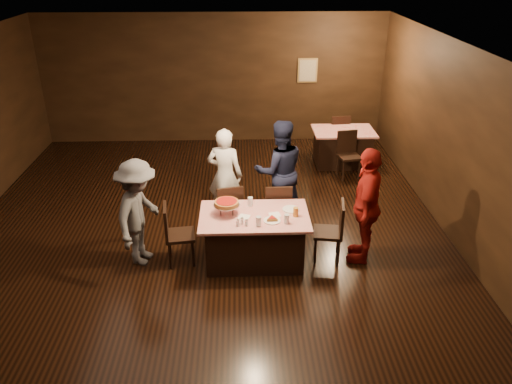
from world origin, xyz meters
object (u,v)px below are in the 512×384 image
Objects in this scene: chair_back_far at (338,134)px; diner_navy_hoodie at (280,171)px; plate_empty at (291,209)px; glass_amber at (296,212)px; diner_grey_knit at (139,213)px; chair_far_right at (277,208)px; glass_front_right at (287,219)px; main_table at (254,238)px; diner_white_jacket at (225,175)px; chair_far_left at (228,209)px; glass_back at (250,202)px; glass_front_left at (258,221)px; chair_end_left at (180,234)px; diner_red_shirt at (366,206)px; chair_end_right at (328,231)px; back_table at (342,147)px; chair_back_near at (349,155)px; pizza_stand at (227,203)px.

chair_back_far is 0.53× the size of diner_navy_hoodie.
glass_amber reaches higher than plate_empty.
diner_grey_knit is 2.28m from glass_amber.
chair_far_right is 6.79× the size of glass_front_right.
diner_grey_knit is at bearing 178.49° from main_table.
diner_grey_knit reaches higher than chair_back_far.
diner_white_jacket is (-2.48, -2.96, 0.35)m from chair_back_far.
chair_far_left is 1.00× the size of chair_back_far.
main_table is 0.55m from glass_back.
chair_far_left reaches higher than glass_front_right.
glass_front_left is at bearing 100.10° from chair_far_left.
main_table is 1.10m from chair_end_left.
glass_back is (1.63, 0.26, 0.02)m from diner_grey_knit.
diner_grey_knit is 1.65m from glass_back.
diner_navy_hoodie is 12.75× the size of glass_amber.
diner_red_shirt is at bearing 147.68° from chair_far_right.
chair_far_right is 3.89m from chair_back_far.
chair_end_right is 2.07m from diner_white_jacket.
glass_front_left is (0.50, -1.61, 0.01)m from diner_white_jacket.
glass_front_left is 0.60m from glass_amber.
glass_front_right reaches higher than back_table.
chair_back_far is 6.79× the size of glass_front_left.
chair_far_left is 6.79× the size of glass_front_left.
diner_navy_hoodie is (1.57, 1.31, 0.42)m from chair_end_left.
diner_navy_hoodie is at bearing -143.31° from chair_back_near.
chair_far_left is at bearing -129.70° from back_table.
diner_white_jacket reaches higher than chair_back_far.
chair_far_left is 1.20m from glass_front_left.
glass_back is (0.35, -0.45, 0.37)m from chair_far_left.
chair_end_right is at bearing 106.66° from diner_navy_hoodie.
chair_back_near is at bearing 84.90° from chair_back_far.
diner_navy_hoodie is 12.75× the size of glass_front_right.
plate_empty is at bearing 144.91° from diner_white_jacket.
chair_back_far reaches higher than glass_back.
chair_far_left is at bearing 147.72° from plate_empty.
glass_front_right is (0.90, -1.56, 0.01)m from diner_white_jacket.
pizza_stand is at bearing -123.82° from back_table.
diner_white_jacket reaches higher than glass_front_right.
pizza_stand is (-2.43, -2.93, 0.48)m from chair_back_near.
pizza_stand is 0.44m from glass_back.
back_table is at bearing 58.37° from glass_back.
back_table is at bearing 68.08° from glass_front_right.
glass_front_right is 0.74m from glass_back.
diner_navy_hoodie is at bearing 95.50° from glass_amber.
chair_end_right is 0.58× the size of diner_white_jacket.
diner_red_shirt is 1.72m from glass_back.
glass_back is at bearing 165.96° from plate_empty.
diner_navy_hoodie reaches higher than plate_empty.
diner_white_jacket is at bearing -97.66° from chair_far_left.
chair_far_left and chair_back_near have the same top height.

